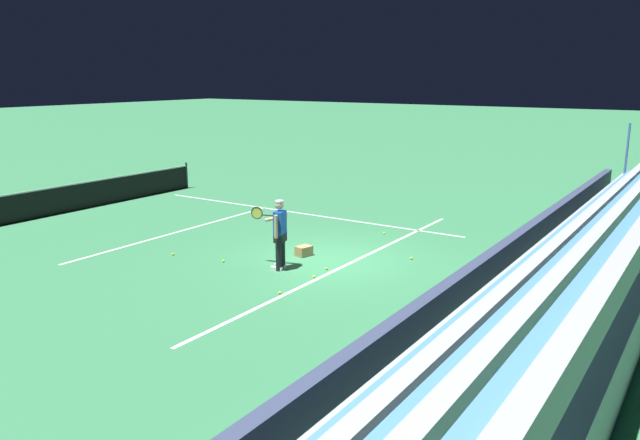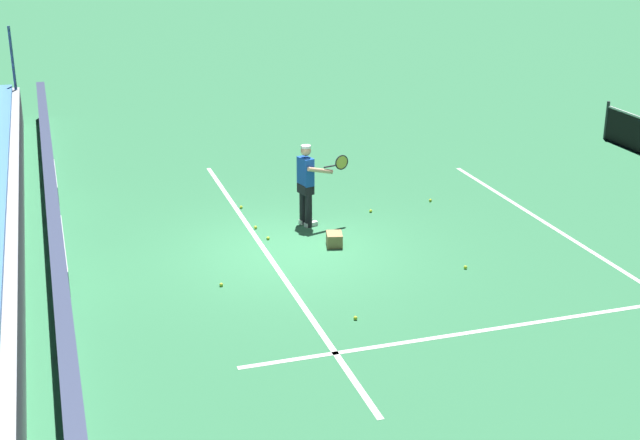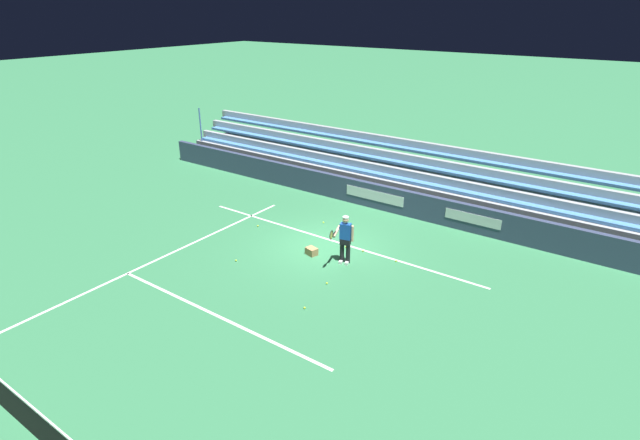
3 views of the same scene
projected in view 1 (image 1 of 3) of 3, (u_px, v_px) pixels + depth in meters
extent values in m
plane|color=#337A4C|center=(332.00, 260.00, 15.96)|extent=(160.00, 160.00, 0.00)
cube|color=white|center=(349.00, 264.00, 15.70)|extent=(12.00, 0.10, 0.01)
cube|color=white|center=(298.00, 213.00, 21.45)|extent=(0.10, 12.00, 0.01)
cube|color=white|center=(180.00, 231.00, 18.92)|extent=(8.22, 0.10, 0.01)
cube|color=#384260|center=(501.00, 268.00, 13.51)|extent=(26.00, 0.24, 1.10)
cube|color=silver|center=(500.00, 261.00, 13.83)|extent=(2.80, 0.01, 0.44)
cube|color=silver|center=(417.00, 325.00, 10.30)|extent=(2.20, 0.01, 0.40)
cube|color=#9EA3A8|center=(589.00, 283.00, 12.55)|extent=(24.70, 2.40, 1.10)
cube|color=#4C89CC|center=(551.00, 247.00, 12.83)|extent=(24.20, 0.40, 0.12)
cube|color=#9EA3A8|center=(566.00, 242.00, 12.65)|extent=(24.70, 0.24, 0.45)
cube|color=#4C89CC|center=(595.00, 231.00, 12.30)|extent=(24.20, 0.40, 0.12)
cube|color=#9EA3A8|center=(611.00, 226.00, 12.12)|extent=(24.70, 0.24, 0.45)
cylinder|color=#4C70B2|center=(626.00, 164.00, 22.65)|extent=(0.08, 0.08, 2.95)
cylinder|color=black|center=(279.00, 253.00, 15.04)|extent=(0.15, 0.15, 0.88)
cylinder|color=black|center=(282.00, 251.00, 15.25)|extent=(0.15, 0.15, 0.88)
cube|color=white|center=(277.00, 269.00, 15.15)|extent=(0.18, 0.30, 0.09)
cube|color=white|center=(280.00, 266.00, 15.36)|extent=(0.18, 0.30, 0.09)
cube|color=black|center=(280.00, 238.00, 15.06)|extent=(0.38, 0.30, 0.20)
cube|color=#194CB2|center=(280.00, 223.00, 14.98)|extent=(0.40, 0.29, 0.58)
sphere|color=tan|center=(279.00, 205.00, 14.89)|extent=(0.21, 0.21, 0.21)
cylinder|color=white|center=(279.00, 202.00, 14.86)|extent=(0.20, 0.20, 0.05)
cylinder|color=tan|center=(276.00, 227.00, 14.76)|extent=(0.09, 0.09, 0.56)
cylinder|color=tan|center=(276.00, 218.00, 15.26)|extent=(0.23, 0.59, 0.24)
cylinder|color=black|center=(267.00, 215.00, 15.32)|extent=(0.11, 0.30, 0.03)
torus|color=black|center=(257.00, 213.00, 15.40)|extent=(0.10, 0.31, 0.31)
cylinder|color=#D6D14C|center=(257.00, 213.00, 15.40)|extent=(0.07, 0.26, 0.27)
cube|color=#A87F51|center=(304.00, 251.00, 16.36)|extent=(0.46, 0.39, 0.26)
sphere|color=#CCE533|center=(384.00, 233.00, 18.60)|extent=(0.07, 0.07, 0.07)
sphere|color=#CCE533|center=(314.00, 277.00, 14.59)|extent=(0.07, 0.07, 0.07)
sphere|color=#CCE533|center=(280.00, 293.00, 13.51)|extent=(0.07, 0.07, 0.07)
sphere|color=#CCE533|center=(326.00, 269.00, 15.19)|extent=(0.07, 0.07, 0.07)
sphere|color=#CCE533|center=(286.00, 230.00, 18.91)|extent=(0.07, 0.07, 0.07)
sphere|color=#CCE533|center=(411.00, 258.00, 16.05)|extent=(0.07, 0.07, 0.07)
sphere|color=#CCE533|center=(173.00, 254.00, 16.41)|extent=(0.07, 0.07, 0.07)
sphere|color=#CCE533|center=(223.00, 261.00, 15.81)|extent=(0.07, 0.07, 0.07)
cylinder|color=#33383D|center=(187.00, 175.00, 26.07)|extent=(0.09, 0.09, 1.07)
cube|color=black|center=(72.00, 198.00, 21.63)|extent=(11.00, 0.02, 0.91)
cube|color=white|center=(71.00, 185.00, 21.52)|extent=(11.00, 0.04, 0.05)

